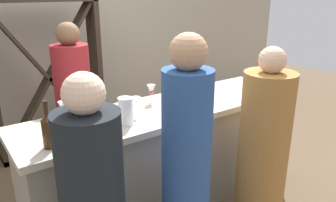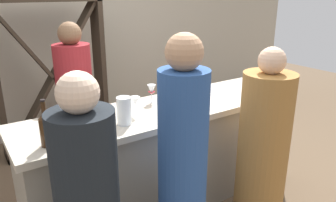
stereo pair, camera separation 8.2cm
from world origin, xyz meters
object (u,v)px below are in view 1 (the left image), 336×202
wine_glass_near_center (136,102)px  wine_glass_near_right (151,91)px  water_pitcher (126,111)px  person_center_guest (186,168)px  wine_bottle_center_near_black (266,81)px  person_server_behind (75,115)px  wine_bottle_second_left_clear_pale (176,85)px  wine_glass_far_left (63,108)px  wine_bottle_leftmost_amber_brown (49,130)px  person_right_guest (263,149)px  wine_glass_near_left (263,78)px  wine_rack (48,78)px

wine_glass_near_center → wine_glass_near_right: (0.26, 0.18, -0.00)m
water_pitcher → person_center_guest: bearing=-76.4°
wine_bottle_center_near_black → person_server_behind: 1.83m
wine_bottle_second_left_clear_pale → wine_glass_far_left: size_ratio=2.10×
wine_bottle_center_near_black → wine_bottle_leftmost_amber_brown: bearing=178.8°
person_center_guest → person_server_behind: (-0.21, 1.41, -0.03)m
wine_bottle_center_near_black → person_right_guest: size_ratio=0.21×
wine_glass_near_right → wine_bottle_leftmost_amber_brown: bearing=-160.1°
wine_glass_near_right → water_pitcher: bearing=-143.7°
wine_glass_near_left → wine_glass_near_right: 1.19m
wine_glass_near_center → person_server_behind: person_server_behind is taller
wine_bottle_center_near_black → wine_glass_near_right: size_ratio=1.97×
wine_bottle_second_left_clear_pale → person_center_guest: bearing=-123.0°
water_pitcher → person_center_guest: 0.62m
wine_glass_near_left → wine_rack: bearing=132.6°
wine_bottle_center_near_black → wine_rack: bearing=128.4°
wine_rack → person_right_guest: size_ratio=1.21×
wine_glass_near_left → person_right_guest: bearing=-139.0°
person_center_guest → wine_glass_near_right: bearing=-33.4°
wine_glass_far_left → water_pitcher: size_ratio=0.77×
person_right_guest → person_server_behind: person_server_behind is taller
wine_rack → person_center_guest: 2.34m
wine_rack → wine_bottle_leftmost_amber_brown: 1.92m
wine_bottle_second_left_clear_pale → water_pitcher: size_ratio=1.63×
wine_glass_far_left → wine_rack: bearing=78.0°
wine_bottle_second_left_clear_pale → wine_glass_near_right: (-0.25, 0.02, -0.02)m
person_center_guest → wine_bottle_leftmost_amber_brown: bearing=39.7°
wine_glass_near_left → person_right_guest: person_right_guest is taller
wine_glass_far_left → person_right_guest: person_right_guest is taller
wine_glass_near_center → wine_glass_near_right: bearing=35.1°
wine_rack → person_server_behind: size_ratio=1.12×
wine_rack → wine_bottle_second_left_clear_pale: (0.71, -1.50, 0.15)m
wine_rack → water_pitcher: wine_rack is taller
person_center_guest → person_right_guest: (0.78, 0.01, -0.10)m
wine_glass_near_right → person_server_behind: person_server_behind is taller
wine_glass_far_left → wine_bottle_center_near_black: bearing=-12.7°
wine_bottle_center_near_black → wine_glass_near_left: 0.18m
wine_rack → wine_bottle_center_near_black: bearing=-51.6°
wine_rack → wine_bottle_second_left_clear_pale: bearing=-64.9°
person_right_guest → wine_glass_near_right: bearing=47.5°
wine_bottle_second_left_clear_pale → wine_glass_near_left: size_ratio=2.24×
wine_glass_near_center → wine_glass_near_right: 0.32m
water_pitcher → person_right_guest: 1.12m
person_server_behind → person_right_guest: bearing=47.4°
wine_glass_near_left → person_server_behind: 1.87m
wine_glass_near_left → person_right_guest: 0.94m
wine_rack → wine_bottle_center_near_black: 2.40m
wine_glass_near_left → water_pitcher: water_pitcher is taller
wine_bottle_leftmost_amber_brown → wine_glass_far_left: 0.42m
wine_bottle_leftmost_amber_brown → wine_glass_near_center: bearing=13.3°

